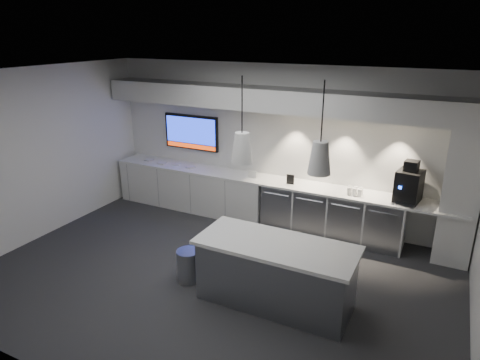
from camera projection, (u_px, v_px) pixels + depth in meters
The scene contains 27 objects.
floor at pixel (213, 277), 6.52m from camera, with size 7.00×7.00×0.00m, color #28292B.
ceiling at pixel (209, 76), 5.53m from camera, with size 7.00×7.00×0.00m, color black.
wall_back at pixel (277, 145), 8.14m from camera, with size 7.00×7.00×0.00m, color silver.
wall_front at pixel (74, 268), 3.92m from camera, with size 7.00×7.00×0.00m, color silver.
wall_left at pixel (39, 154), 7.50m from camera, with size 7.00×7.00×0.00m, color silver.
back_counter at pixel (270, 180), 8.07m from camera, with size 6.80×0.65×0.04m, color white.
left_base_cabinets at pixel (192, 188), 8.95m from camera, with size 3.30×0.63×0.86m, color silver.
fridge_unit_a at pixel (282, 205), 8.11m from camera, with size 0.60×0.61×0.85m, color gray.
fridge_unit_b at pixel (314, 211), 7.85m from camera, with size 0.60×0.61×0.85m, color gray.
fridge_unit_c at pixel (348, 217), 7.58m from camera, with size 0.60×0.61×0.85m, color gray.
fridge_unit_d at pixel (385, 224), 7.32m from camera, with size 0.60×0.61×0.85m, color gray.
backsplash at pixel (340, 150), 7.60m from camera, with size 4.60×0.03×1.30m, color silver.
soffit at pixel (273, 99), 7.58m from camera, with size 6.90×0.60×0.40m, color silver.
column at pixel (462, 185), 6.60m from camera, with size 0.55×0.55×2.60m, color silver.
wall_tv at pixel (191, 132), 8.87m from camera, with size 1.25×0.07×0.72m.
island at pixel (275, 273), 5.78m from camera, with size 2.14×0.93×0.90m.
bin at pixel (188, 266), 6.37m from camera, with size 0.35×0.35×0.49m, color gray.
coffee_machine at pixel (409, 185), 6.96m from camera, with size 0.44×0.59×0.69m.
sign_black at pixel (290, 179), 7.80m from camera, with size 0.14×0.02×0.18m, color black.
sign_white at pixel (252, 174), 8.13m from camera, with size 0.18×0.02×0.14m, color white.
cup_cluster at pixel (355, 191), 7.28m from camera, with size 0.25×0.16×0.14m, color white, non-canonical shape.
tray_a at pixel (149, 160), 9.24m from camera, with size 0.16×0.16×0.03m, color #B8B8B8.
tray_b at pixel (162, 163), 9.01m from camera, with size 0.16×0.16×0.03m, color #B8B8B8.
tray_c at pixel (176, 164), 8.95m from camera, with size 0.16×0.16×0.03m, color #B8B8B8.
tray_d at pixel (190, 167), 8.75m from camera, with size 0.16×0.16×0.03m, color #B8B8B8.
pendant_left at pixel (242, 148), 5.43m from camera, with size 0.28×0.28×1.09m.
pendant_right at pixel (320, 158), 5.00m from camera, with size 0.28×0.28×1.09m.
Camera 1 is at (2.89, -4.88, 3.56)m, focal length 32.00 mm.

